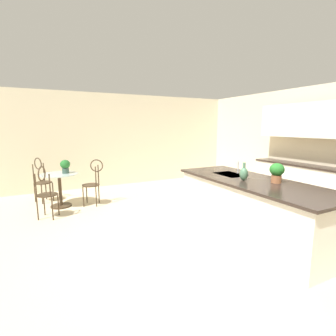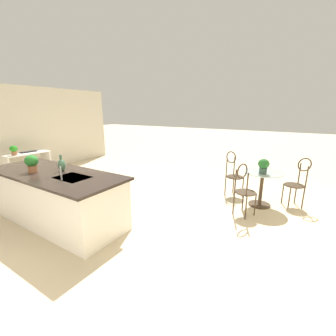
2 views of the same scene
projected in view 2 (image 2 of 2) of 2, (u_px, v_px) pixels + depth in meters
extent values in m
plane|color=beige|center=(105.00, 207.00, 4.64)|extent=(40.00, 40.00, 0.00)
cube|color=white|center=(56.00, 198.00, 3.99)|extent=(2.70, 0.96, 0.88)
cube|color=#2D231E|center=(53.00, 173.00, 3.87)|extent=(2.80, 1.06, 0.04)
cube|color=#B2B5BA|center=(72.00, 178.00, 3.59)|extent=(0.56, 0.40, 0.03)
cylinder|color=#3D2D1E|center=(259.00, 204.00, 4.75)|extent=(0.44, 0.44, 0.03)
cylinder|color=#3D2D1E|center=(261.00, 188.00, 4.66)|extent=(0.07, 0.07, 0.69)
cylinder|color=#B2C6C1|center=(263.00, 172.00, 4.57)|extent=(0.80, 0.80, 0.01)
cylinder|color=#3D2D1E|center=(289.00, 198.00, 4.53)|extent=(0.03, 0.03, 0.45)
cylinder|color=#3D2D1E|center=(283.00, 193.00, 4.80)|extent=(0.03, 0.03, 0.45)
cylinder|color=#3D2D1E|center=(303.00, 198.00, 4.53)|extent=(0.03, 0.03, 0.45)
cylinder|color=#3D2D1E|center=(296.00, 193.00, 4.80)|extent=(0.03, 0.03, 0.45)
cylinder|color=#3D2D1E|center=(294.00, 185.00, 4.60)|extent=(0.52, 0.52, 0.02)
cylinder|color=#3D2D1E|center=(307.00, 177.00, 4.42)|extent=(0.03, 0.03, 0.45)
cylinder|color=#3D2D1E|center=(299.00, 174.00, 4.67)|extent=(0.03, 0.03, 0.45)
torus|color=#3D2D1E|center=(305.00, 165.00, 4.49)|extent=(0.25, 0.17, 0.28)
cylinder|color=#3D2D1E|center=(243.00, 187.00, 5.20)|extent=(0.03, 0.03, 0.45)
cylinder|color=#3D2D1E|center=(235.00, 189.00, 5.05)|extent=(0.03, 0.03, 0.45)
cylinder|color=#3D2D1E|center=(233.00, 184.00, 5.43)|extent=(0.03, 0.03, 0.45)
cylinder|color=#3D2D1E|center=(225.00, 186.00, 5.28)|extent=(0.03, 0.03, 0.45)
cylinder|color=#3D2D1E|center=(235.00, 177.00, 5.18)|extent=(0.51, 0.51, 0.02)
cylinder|color=#3D2D1E|center=(234.00, 166.00, 5.32)|extent=(0.03, 0.03, 0.45)
cylinder|color=#3D2D1E|center=(227.00, 167.00, 5.18)|extent=(0.03, 0.03, 0.45)
torus|color=#3D2D1E|center=(231.00, 157.00, 5.19)|extent=(0.27, 0.14, 0.28)
cylinder|color=#3D2D1E|center=(243.00, 200.00, 4.46)|extent=(0.03, 0.03, 0.45)
cylinder|color=#3D2D1E|center=(255.00, 205.00, 4.24)|extent=(0.03, 0.03, 0.45)
cylinder|color=#3D2D1E|center=(234.00, 203.00, 4.31)|extent=(0.03, 0.03, 0.45)
cylinder|color=#3D2D1E|center=(246.00, 208.00, 4.08)|extent=(0.03, 0.03, 0.45)
cylinder|color=#3D2D1E|center=(245.00, 192.00, 4.21)|extent=(0.50, 0.50, 0.02)
cylinder|color=#3D2D1E|center=(236.00, 181.00, 4.18)|extent=(0.03, 0.03, 0.45)
cylinder|color=#3D2D1E|center=(247.00, 185.00, 3.97)|extent=(0.03, 0.03, 0.45)
torus|color=#3D2D1E|center=(242.00, 171.00, 4.02)|extent=(0.14, 0.27, 0.28)
cylinder|color=#B2B5BA|center=(61.00, 173.00, 3.41)|extent=(0.02, 0.02, 0.22)
cube|color=white|center=(46.00, 162.00, 7.17)|extent=(0.54, 0.04, 0.71)
cube|color=white|center=(6.00, 170.00, 6.21)|extent=(0.54, 0.04, 0.71)
cube|color=white|center=(26.00, 153.00, 6.60)|extent=(0.60, 1.20, 0.03)
cube|color=black|center=(29.00, 152.00, 6.68)|extent=(0.16, 0.44, 0.02)
cube|color=#333335|center=(28.00, 151.00, 6.68)|extent=(0.13, 0.40, 0.01)
cylinder|color=#385147|center=(263.00, 171.00, 4.43)|extent=(0.14, 0.14, 0.12)
ellipsoid|color=#24662B|center=(264.00, 164.00, 4.39)|extent=(0.21, 0.21, 0.19)
cylinder|color=#9E603D|center=(33.00, 169.00, 3.87)|extent=(0.15, 0.15, 0.12)
ellipsoid|color=#28742A|center=(31.00, 161.00, 3.83)|extent=(0.21, 0.21, 0.19)
cylinder|color=#9E603D|center=(14.00, 153.00, 6.23)|extent=(0.13, 0.13, 0.10)
ellipsoid|color=#289121|center=(13.00, 149.00, 6.20)|extent=(0.19, 0.19, 0.17)
ellipsoid|color=#4C7A5B|center=(62.00, 165.00, 3.94)|extent=(0.13, 0.13, 0.21)
cylinder|color=#4C7A5B|center=(61.00, 157.00, 3.90)|extent=(0.04, 0.04, 0.08)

